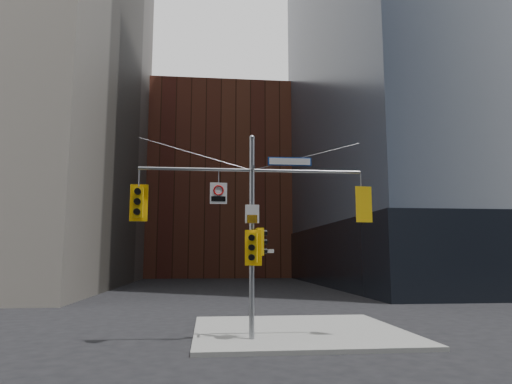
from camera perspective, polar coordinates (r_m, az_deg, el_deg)
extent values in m
plane|color=black|center=(14.38, 0.25, -19.86)|extent=(160.00, 160.00, 0.00)
cube|color=gray|center=(18.56, 5.28, -16.90)|extent=(8.00, 8.00, 0.15)
cube|color=black|center=(54.65, 26.97, -7.11)|extent=(36.40, 36.40, 6.00)
cube|color=brown|center=(72.85, -4.68, 0.73)|extent=(26.00, 20.00, 28.00)
cylinder|color=gray|center=(16.08, -0.53, -5.70)|extent=(0.18, 0.18, 7.20)
sphere|color=gray|center=(16.62, -0.51, 6.80)|extent=(0.20, 0.20, 0.20)
cylinder|color=gray|center=(16.29, -7.55, 2.84)|extent=(4.00, 0.11, 0.11)
cylinder|color=gray|center=(16.66, 6.35, 2.58)|extent=(4.00, 0.11, 0.11)
cylinder|color=gray|center=(16.01, -0.40, 2.96)|extent=(0.10, 0.70, 0.10)
cylinder|color=gray|center=(16.40, -7.51, 4.73)|extent=(4.00, 0.02, 1.12)
cylinder|color=gray|center=(16.77, 6.33, 4.43)|extent=(4.00, 0.02, 1.12)
cube|color=yellow|center=(16.28, -14.52, -1.24)|extent=(0.34, 0.24, 1.05)
cube|color=yellow|center=(16.46, -14.44, -1.31)|extent=(0.62, 0.05, 1.30)
cylinder|color=black|center=(16.13, -14.57, 0.08)|extent=(0.22, 0.16, 0.22)
cylinder|color=black|center=(16.21, -14.54, 0.04)|extent=(0.19, 0.02, 0.19)
cylinder|color=black|center=(16.09, -14.62, -1.16)|extent=(0.22, 0.16, 0.22)
cylinder|color=black|center=(16.16, -14.58, -1.19)|extent=(0.19, 0.02, 0.19)
cylinder|color=black|center=(16.05, -14.66, -2.39)|extent=(0.22, 0.16, 0.22)
cylinder|color=#0CE559|center=(16.13, -14.62, -2.42)|extent=(0.19, 0.02, 0.19)
cube|color=yellow|center=(17.02, 13.05, -1.57)|extent=(0.37, 0.28, 1.05)
cube|color=yellow|center=(16.86, 13.33, -1.51)|extent=(0.62, 0.12, 1.30)
cylinder|color=black|center=(17.24, 12.72, -0.49)|extent=(0.24, 0.19, 0.22)
cylinder|color=black|center=(17.17, 12.84, -0.46)|extent=(0.19, 0.05, 0.19)
cylinder|color=black|center=(17.20, 12.76, -1.65)|extent=(0.24, 0.19, 0.22)
cylinder|color=black|center=(17.13, 12.87, -1.62)|extent=(0.19, 0.05, 0.19)
cylinder|color=black|center=(17.17, 12.79, -2.81)|extent=(0.24, 0.19, 0.22)
cylinder|color=black|center=(17.09, 12.91, -2.78)|extent=(0.19, 0.05, 0.19)
cube|color=yellow|center=(16.10, 0.47, -6.24)|extent=(0.28, 0.35, 0.97)
cylinder|color=black|center=(16.17, 1.09, -5.10)|extent=(0.18, 0.23, 0.20)
cylinder|color=black|center=(16.15, 0.84, -5.10)|extent=(0.05, 0.18, 0.17)
cylinder|color=black|center=(16.16, 1.09, -6.24)|extent=(0.18, 0.23, 0.20)
cylinder|color=black|center=(16.13, 0.84, -6.24)|extent=(0.05, 0.18, 0.17)
cylinder|color=black|center=(16.15, 1.10, -7.38)|extent=(0.18, 0.23, 0.20)
cylinder|color=black|center=(16.13, 0.85, -7.38)|extent=(0.05, 0.18, 0.17)
cube|color=yellow|center=(15.79, -0.43, -6.96)|extent=(0.37, 0.30, 1.00)
cube|color=yellow|center=(15.96, -0.34, -6.98)|extent=(0.58, 0.18, 1.24)
cylinder|color=black|center=(15.61, -0.54, -5.73)|extent=(0.24, 0.20, 0.21)
cylinder|color=black|center=(15.68, -0.50, -5.74)|extent=(0.18, 0.06, 0.18)
cylinder|color=black|center=(15.60, -0.54, -6.95)|extent=(0.24, 0.20, 0.21)
cylinder|color=black|center=(15.68, -0.50, -6.96)|extent=(0.18, 0.06, 0.18)
cylinder|color=black|center=(15.60, -0.54, -8.17)|extent=(0.24, 0.20, 0.21)
cylinder|color=black|center=(15.67, -0.50, -8.17)|extent=(0.18, 0.06, 0.18)
cube|color=#103895|center=(16.60, 4.24, 3.82)|extent=(1.60, 0.04, 0.31)
cube|color=silver|center=(16.58, 4.25, 3.84)|extent=(1.50, 0.02, 0.24)
cube|color=silver|center=(16.13, -4.71, -0.15)|extent=(0.60, 0.06, 0.75)
torus|color=#B20A0A|center=(16.12, -4.71, 0.21)|extent=(0.37, 0.07, 0.37)
cube|color=black|center=(16.08, -4.72, -0.85)|extent=(0.50, 0.04, 0.18)
cube|color=silver|center=(16.01, -0.48, -2.75)|extent=(0.50, 0.03, 0.65)
cube|color=#D88C00|center=(15.98, -0.48, -3.39)|extent=(0.36, 0.02, 0.29)
cube|color=silver|center=(16.11, 1.08, -7.40)|extent=(0.66, 0.07, 0.13)
cube|color=#145926|center=(16.51, -0.68, -8.83)|extent=(0.12, 0.83, 0.17)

